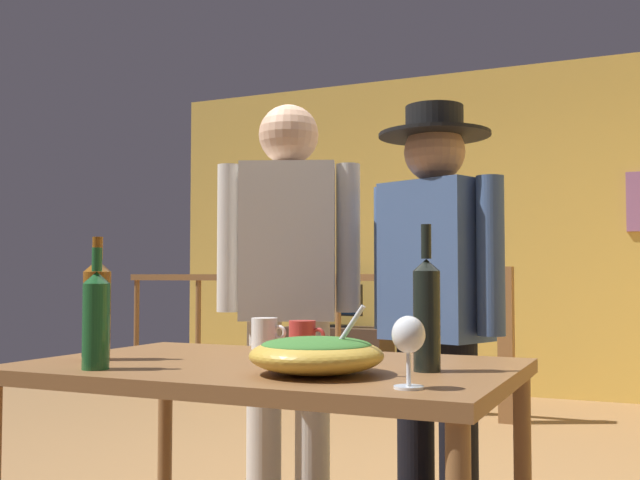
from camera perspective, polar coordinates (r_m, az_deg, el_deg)
back_wall at (r=6.46m, az=14.59°, el=0.75°), size 6.38×0.10×2.74m
stair_railing at (r=5.52m, az=3.20°, el=-6.13°), size 3.17×0.10×1.05m
tv_console at (r=6.55m, az=1.39°, el=-9.02°), size 0.90×0.40×0.54m
flat_screen_tv at (r=6.49m, az=1.27°, el=-4.71°), size 0.46×0.12×0.37m
serving_table at (r=2.09m, az=-3.90°, el=-11.29°), size 1.31×0.84×0.75m
salad_bowl at (r=1.84m, az=-0.27°, el=-8.62°), size 0.33×0.33×0.17m
wine_glass at (r=1.61m, az=6.76°, el=-7.42°), size 0.07×0.07×0.15m
wine_bottle_amber at (r=2.24m, az=-16.65°, el=-4.95°), size 0.08×0.08×0.35m
wine_bottle_dark at (r=1.90m, az=8.13°, el=-5.44°), size 0.07×0.07×0.37m
wine_bottle_green at (r=2.01m, az=-16.69°, el=-5.73°), size 0.07×0.07×0.31m
mug_red at (r=2.37m, az=-1.31°, el=-7.35°), size 0.12×0.08×0.10m
mug_white at (r=2.47m, az=-4.22°, el=-7.11°), size 0.12×0.09×0.10m
person_standing_left at (r=2.80m, az=-2.42°, el=-3.37°), size 0.51×0.33×1.63m
person_standing_right at (r=2.60m, az=8.80°, el=-4.15°), size 0.50×0.39×1.57m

